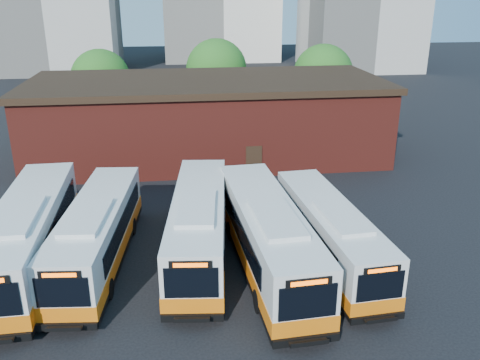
{
  "coord_description": "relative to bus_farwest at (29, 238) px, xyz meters",
  "views": [
    {
      "loc": [
        -2.62,
        -21.34,
        13.18
      ],
      "look_at": [
        0.73,
        4.5,
        3.38
      ],
      "focal_mm": 38.0,
      "sensor_mm": 36.0,
      "label": 1
    }
  ],
  "objects": [
    {
      "name": "tree_east",
      "position": [
        23.09,
        28.63,
        3.19
      ],
      "size": [
        6.24,
        6.24,
        7.96
      ],
      "color": "#382314",
      "rests_on": "ground"
    },
    {
      "name": "bus_farwest",
      "position": [
        0.0,
        0.0,
        0.0
      ],
      "size": [
        3.07,
        13.35,
        3.62
      ],
      "rotation": [
        0.0,
        0.0,
        0.02
      ],
      "color": "silver",
      "rests_on": "ground"
    },
    {
      "name": "transit_worker",
      "position": [
        12.85,
        -7.07,
        -0.74
      ],
      "size": [
        0.67,
        0.78,
        1.81
      ],
      "primitive_type": "imported",
      "rotation": [
        0.0,
        0.0,
        1.14
      ],
      "color": "black",
      "rests_on": "ground"
    },
    {
      "name": "depot_building",
      "position": [
        10.09,
        17.63,
        1.62
      ],
      "size": [
        28.6,
        12.6,
        6.4
      ],
      "color": "maroon",
      "rests_on": "ground"
    },
    {
      "name": "bus_midwest",
      "position": [
        8.43,
        0.15,
        -0.06
      ],
      "size": [
        3.92,
        12.93,
        3.47
      ],
      "rotation": [
        0.0,
        0.0,
        -0.1
      ],
      "color": "silver",
      "rests_on": "ground"
    },
    {
      "name": "ground",
      "position": [
        10.09,
        -2.37,
        -1.64
      ],
      "size": [
        220.0,
        220.0,
        0.0
      ],
      "primitive_type": "plane",
      "color": "black"
    },
    {
      "name": "bus_east",
      "position": [
        14.98,
        -1.31,
        -0.19
      ],
      "size": [
        3.24,
        11.83,
        3.19
      ],
      "rotation": [
        0.0,
        0.0,
        0.07
      ],
      "color": "silver",
      "rests_on": "ground"
    },
    {
      "name": "bus_west",
      "position": [
        3.28,
        0.0,
        -0.12
      ],
      "size": [
        3.67,
        12.43,
        3.34
      ],
      "rotation": [
        0.0,
        0.0,
        -0.1
      ],
      "color": "silver",
      "rests_on": "ground"
    },
    {
      "name": "tree_mid",
      "position": [
        12.09,
        31.63,
        3.44
      ],
      "size": [
        6.56,
        6.56,
        8.36
      ],
      "color": "#382314",
      "rests_on": "ground"
    },
    {
      "name": "bus_mideast",
      "position": [
        11.7,
        -1.65,
        -0.01
      ],
      "size": [
        3.51,
        13.33,
        3.59
      ],
      "rotation": [
        0.0,
        0.0,
        0.06
      ],
      "color": "silver",
      "rests_on": "ground"
    },
    {
      "name": "tree_west",
      "position": [
        0.09,
        29.63,
        3.0
      ],
      "size": [
        6.0,
        6.0,
        7.65
      ],
      "color": "#382314",
      "rests_on": "ground"
    }
  ]
}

